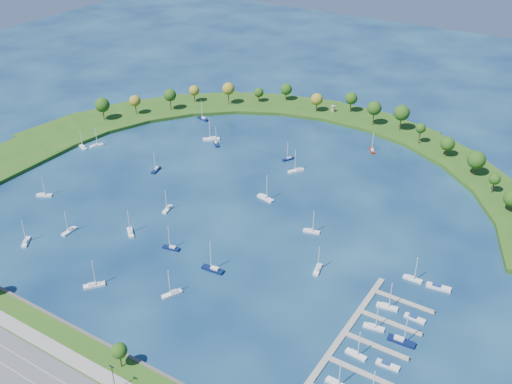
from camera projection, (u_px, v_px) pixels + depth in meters
The scene contains 36 objects.
ground at pixel (241, 201), 278.93m from camera, with size 700.00×700.00×0.00m, color #071943.
south_shoreline at pixel (29, 368), 188.65m from camera, with size 420.00×43.10×11.60m.
breakwater at pixel (220, 139), 335.29m from camera, with size 286.74×247.64×2.00m.
breakwater_trees at pixel (312, 114), 340.90m from camera, with size 236.20×97.81×15.33m.
harbor_tower at pixel (333, 109), 365.78m from camera, with size 2.60×2.60×4.00m.
dock_system at pixel (356, 353), 195.03m from camera, with size 24.28×82.00×1.60m.
moored_boat_0 at pixel (211, 139), 335.91m from camera, with size 8.92×7.87×13.73m.
moored_boat_1 at pixel (44, 195), 282.38m from camera, with size 7.45×5.42×10.86m.
moored_boat_2 at pixel (213, 269), 232.93m from camera, with size 9.35×3.32×13.48m.
moored_boat_3 at pixel (83, 147), 327.14m from camera, with size 7.27×4.46×10.36m.
moored_boat_4 at pixel (69, 230), 256.13m from camera, with size 2.30×7.46×10.87m.
moored_boat_5 at pixel (171, 247), 245.44m from camera, with size 7.68×3.55×10.89m.
moored_boat_6 at pixel (156, 169), 304.29m from camera, with size 3.85×7.85×11.12m.
moored_boat_7 at pixel (311, 231), 256.01m from camera, with size 7.52×3.74×10.65m.
moored_boat_8 at pixel (167, 208), 271.63m from camera, with size 3.68×7.51×10.63m.
moored_boat_9 at pixel (288, 158), 315.00m from camera, with size 4.81×6.91×9.99m.
moored_boat_10 at pixel (26, 241), 249.13m from camera, with size 6.00×7.19×10.85m.
moored_boat_11 at pixel (216, 143), 330.79m from camera, with size 7.01×6.87×11.28m.
moored_boat_12 at pixel (203, 118), 360.93m from camera, with size 8.42×3.99×11.94m.
moored_boat_13 at pixel (265, 198), 279.87m from camera, with size 9.28×4.28×13.16m.
moored_boat_14 at pixel (130, 232), 255.15m from camera, with size 7.29×6.61×11.34m.
moored_boat_15 at pixel (94, 285), 224.57m from camera, with size 6.89×7.66×11.86m.
moored_boat_16 at pixel (296, 170), 303.48m from camera, with size 6.74×8.21×12.32m.
moored_boat_17 at pixel (172, 293), 220.35m from camera, with size 5.29×8.02×11.50m.
moored_boat_18 at pixel (318, 269), 232.93m from camera, with size 3.70×7.79×11.04m.
moored_boat_19 at pixel (372, 150), 323.78m from camera, with size 5.65×7.15×10.62m.
moored_boat_20 at pixel (96, 145), 328.88m from camera, with size 5.19×7.67×11.03m.
docked_boat_2 at pixel (337, 383), 183.64m from camera, with size 7.62×2.73×10.98m.
docked_boat_4 at pixel (356, 354), 194.17m from camera, with size 7.47×2.66×10.76m.
docked_boat_5 at pixel (388, 365), 190.41m from camera, with size 7.70×2.46×1.55m.
docked_boat_6 at pixel (374, 326), 205.16m from camera, with size 7.63×3.15×10.88m.
docked_boat_7 at pixel (401, 340), 199.23m from camera, with size 9.52×3.12×13.82m.
docked_boat_8 at pixel (387, 306), 214.20m from camera, with size 7.96×3.26×11.36m.
docked_boat_9 at pixel (415, 318), 209.23m from camera, with size 7.60×2.44×1.53m.
docked_boat_10 at pixel (413, 278), 227.96m from camera, with size 7.38×2.13×10.82m.
docked_boat_11 at pixel (438, 287), 223.75m from camera, with size 9.36×3.70×1.86m.
Camera 1 is at (132.78, -198.26, 144.67)m, focal length 41.73 mm.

